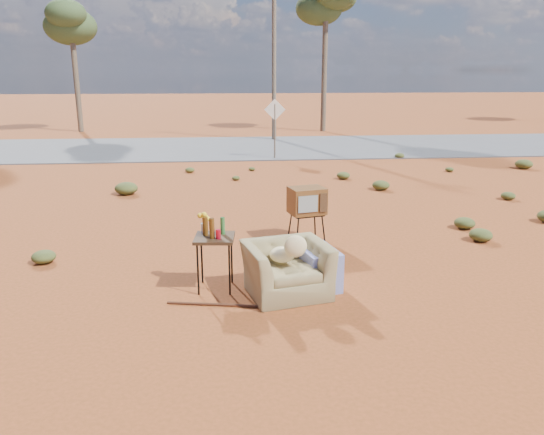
{
  "coord_description": "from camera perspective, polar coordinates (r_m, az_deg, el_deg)",
  "views": [
    {
      "loc": [
        -0.42,
        -7.54,
        3.19
      ],
      "look_at": [
        0.38,
        0.99,
        0.8
      ],
      "focal_mm": 35.0,
      "sensor_mm": 36.0,
      "label": 1
    }
  ],
  "objects": [
    {
      "name": "tv_unit",
      "position": [
        10.12,
        3.79,
        1.73
      ],
      "size": [
        0.75,
        0.65,
        1.04
      ],
      "rotation": [
        0.0,
        0.0,
        0.24
      ],
      "color": "black",
      "rests_on": "ground"
    },
    {
      "name": "eucalyptus_center",
      "position": [
        29.23,
        5.83,
        21.86
      ],
      "size": [
        3.2,
        3.2,
        7.6
      ],
      "color": "brown",
      "rests_on": "ground"
    },
    {
      "name": "highway",
      "position": [
        22.76,
        -4.24,
        7.53
      ],
      "size": [
        140.0,
        7.0,
        0.04
      ],
      "primitive_type": "cube",
      "color": "#565659",
      "rests_on": "ground"
    },
    {
      "name": "road_sign",
      "position": [
        19.7,
        0.3,
        10.66
      ],
      "size": [
        0.78,
        0.06,
        2.19
      ],
      "color": "brown",
      "rests_on": "ground"
    },
    {
      "name": "ground",
      "position": [
        8.19,
        -1.99,
        -7.33
      ],
      "size": [
        140.0,
        140.0,
        0.0
      ],
      "primitive_type": "plane",
      "color": "#99411E",
      "rests_on": "ground"
    },
    {
      "name": "armchair",
      "position": [
        7.79,
        2.28,
        -4.78
      ],
      "size": [
        1.49,
        1.16,
        1.03
      ],
      "rotation": [
        0.0,
        0.0,
        0.23
      ],
      "color": "olive",
      "rests_on": "ground"
    },
    {
      "name": "utility_pole_center",
      "position": [
        25.17,
        0.22,
        17.75
      ],
      "size": [
        1.4,
        0.2,
        8.0
      ],
      "color": "brown",
      "rests_on": "ground"
    },
    {
      "name": "side_table",
      "position": [
        7.88,
        -6.47,
        -1.78
      ],
      "size": [
        0.62,
        0.62,
        1.15
      ],
      "rotation": [
        0.0,
        0.0,
        -0.09
      ],
      "color": "#372514",
      "rests_on": "ground"
    },
    {
      "name": "eucalyptus_near_left",
      "position": [
        30.58,
        -20.81,
        18.86
      ],
      "size": [
        3.2,
        3.2,
        6.6
      ],
      "color": "brown",
      "rests_on": "ground"
    },
    {
      "name": "rusty_bar",
      "position": [
        7.56,
        -5.82,
        -9.3
      ],
      "size": [
        1.44,
        0.3,
        0.04
      ],
      "primitive_type": "cylinder",
      "rotation": [
        0.0,
        1.57,
        -0.18
      ],
      "color": "#4F2915",
      "rests_on": "ground"
    },
    {
      "name": "scrub_patch",
      "position": [
        12.34,
        -7.04,
        1.14
      ],
      "size": [
        17.49,
        8.07,
        0.33
      ],
      "color": "#424B20",
      "rests_on": "ground"
    }
  ]
}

